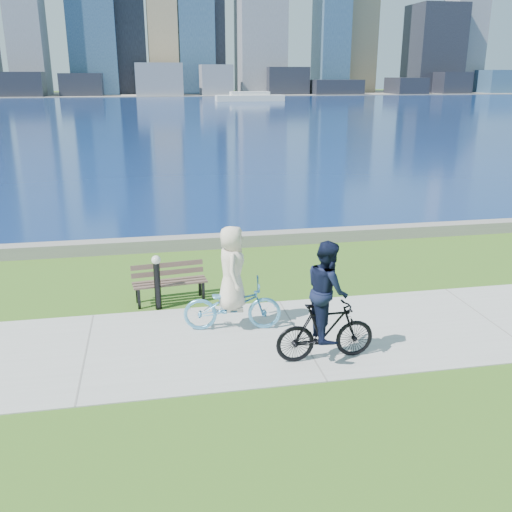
{
  "coord_description": "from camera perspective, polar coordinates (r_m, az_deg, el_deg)",
  "views": [
    {
      "loc": [
        -2.7,
        -9.67,
        4.86
      ],
      "look_at": [
        -0.52,
        1.78,
        1.1
      ],
      "focal_mm": 40.0,
      "sensor_mm": 36.0,
      "label": 1
    }
  ],
  "objects": [
    {
      "name": "ground",
      "position": [
        11.15,
        4.38,
        -8.01
      ],
      "size": [
        320.0,
        320.0,
        0.0
      ],
      "primitive_type": "plane",
      "color": "#325A17",
      "rests_on": "ground"
    },
    {
      "name": "concrete_path",
      "position": [
        11.15,
        4.38,
        -7.96
      ],
      "size": [
        80.0,
        3.5,
        0.02
      ],
      "primitive_type": "cube",
      "color": "#A6A6A0",
      "rests_on": "ground"
    },
    {
      "name": "seawall",
      "position": [
        16.76,
        -1.09,
        1.65
      ],
      "size": [
        90.0,
        0.5,
        0.35
      ],
      "primitive_type": "cube",
      "color": "slate",
      "rests_on": "ground"
    },
    {
      "name": "bay_water",
      "position": [
        81.85,
        -9.17,
        14.28
      ],
      "size": [
        320.0,
        131.0,
        0.01
      ],
      "primitive_type": "cube",
      "color": "#0C2150",
      "rests_on": "ground"
    },
    {
      "name": "far_shore",
      "position": [
        139.77,
        -10.06,
        15.67
      ],
      "size": [
        320.0,
        30.0,
        0.12
      ],
      "primitive_type": "cube",
      "color": "gray",
      "rests_on": "ground"
    },
    {
      "name": "ferry_far",
      "position": [
        104.54,
        -0.64,
        15.6
      ],
      "size": [
        11.98,
        3.42,
        1.63
      ],
      "color": "silver",
      "rests_on": "ground"
    },
    {
      "name": "park_bench",
      "position": [
        12.74,
        -8.69,
        -2.3
      ],
      "size": [
        1.66,
        0.74,
        0.83
      ],
      "rotation": [
        0.0,
        0.0,
        0.12
      ],
      "color": "black",
      "rests_on": "ground"
    },
    {
      "name": "bollard_lamp",
      "position": [
        12.27,
        -9.87,
        -2.25
      ],
      "size": [
        0.19,
        0.19,
        1.21
      ],
      "color": "black",
      "rests_on": "ground"
    },
    {
      "name": "cyclist_woman",
      "position": [
        11.1,
        -2.4,
        -3.6
      ],
      "size": [
        0.91,
        1.99,
        2.1
      ],
      "rotation": [
        0.0,
        0.0,
        1.44
      ],
      "color": "#5AAADB",
      "rests_on": "ground"
    },
    {
      "name": "cyclist_man",
      "position": [
        9.95,
        7.04,
        -5.5
      ],
      "size": [
        0.67,
        1.78,
        2.17
      ],
      "rotation": [
        0.0,
        0.0,
        1.59
      ],
      "color": "black",
      "rests_on": "ground"
    }
  ]
}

